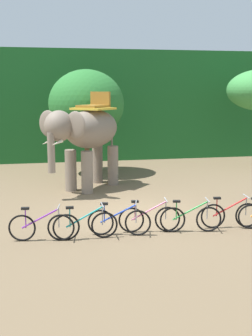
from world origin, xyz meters
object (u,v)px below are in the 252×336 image
bike_pink (149,218)px  bike_red (230,215)px  bike_purple (41,227)px  bike_teal (85,225)px  tree_far_right (86,104)px  bike_blue (119,221)px  elephant (87,133)px  bike_green (191,218)px

bike_pink → bike_red: same height
bike_purple → bike_teal: bearing=-4.4°
tree_far_right → bike_blue: size_ratio=2.84×
elephant → bike_purple: size_ratio=2.23×
elephant → bike_blue: size_ratio=2.26×
elephant → bike_green: (2.16, -5.85, -1.82)m
bike_teal → bike_pink: bearing=7.8°
bike_teal → bike_red: bearing=2.3°
tree_far_right → bike_teal: bearing=-96.8°
bike_teal → bike_blue: same height
tree_far_right → bike_green: size_ratio=2.80×
elephant → bike_pink: elephant is taller
tree_far_right → bike_purple: size_ratio=2.80×
tree_far_right → bike_teal: size_ratio=2.78×
bike_pink → bike_green: bearing=-11.1°
bike_green → tree_far_right: bearing=101.5°
bike_teal → bike_red: (4.12, 0.16, 0.00)m
bike_purple → bike_blue: 2.05m
bike_pink → tree_far_right: bearing=94.6°
bike_teal → bike_blue: 0.93m
elephant → bike_green: 6.50m
bike_teal → bike_pink: (1.79, 0.24, 0.00)m
bike_pink → bike_red: (2.34, -0.08, 0.00)m
elephant → bike_teal: (-0.73, -5.88, -1.82)m
bike_purple → bike_red: 5.25m
bike_teal → bike_purple: bearing=175.6°
elephant → bike_purple: 6.35m
bike_green → bike_red: size_ratio=0.99×
bike_red → bike_green: bearing=-173.5°
bike_purple → bike_pink: 2.92m
bike_teal → elephant: bearing=82.9°
elephant → bike_pink: bearing=-79.4°
elephant → bike_blue: elephant is taller
tree_far_right → bike_red: (3.05, -8.85, -2.82)m
bike_teal → bike_blue: bearing=8.2°
tree_far_right → bike_pink: size_ratio=2.79×
bike_red → bike_teal: bearing=-177.7°
bike_teal → bike_green: bearing=0.5°
bike_purple → tree_far_right: bearing=76.1°
bike_purple → elephant: bearing=72.2°
tree_far_right → bike_blue: 9.32m
elephant → bike_red: (3.39, -5.71, -1.82)m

